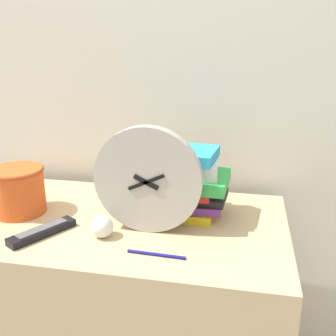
# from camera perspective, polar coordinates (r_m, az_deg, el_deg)

# --- Properties ---
(wall_back) EXTENTS (6.00, 0.04, 2.40)m
(wall_back) POSITION_cam_1_polar(r_m,az_deg,el_deg) (1.40, -5.49, 16.83)
(wall_back) COLOR silver
(wall_back) RESTS_ON ground_plane
(desk) EXTENTS (1.07, 0.55, 0.73)m
(desk) POSITION_cam_1_polar(r_m,az_deg,el_deg) (1.38, -8.72, -20.93)
(desk) COLOR tan
(desk) RESTS_ON ground_plane
(desk_clock) EXTENTS (0.29, 0.04, 0.29)m
(desk_clock) POSITION_cam_1_polar(r_m,az_deg,el_deg) (1.04, -2.98, -1.79)
(desk_clock) COLOR #B7B2A8
(desk_clock) RESTS_ON desk
(book_stack) EXTENTS (0.24, 0.19, 0.21)m
(book_stack) POSITION_cam_1_polar(r_m,az_deg,el_deg) (1.16, 2.52, -2.01)
(book_stack) COLOR yellow
(book_stack) RESTS_ON desk
(basket) EXTENTS (0.16, 0.16, 0.14)m
(basket) POSITION_cam_1_polar(r_m,az_deg,el_deg) (1.26, -20.96, -2.84)
(basket) COLOR #E05623
(basket) RESTS_ON desk
(tv_remote) EXTENTS (0.13, 0.18, 0.02)m
(tv_remote) POSITION_cam_1_polar(r_m,az_deg,el_deg) (1.12, -17.78, -8.79)
(tv_remote) COLOR black
(tv_remote) RESTS_ON desk
(crumpled_paper_ball) EXTENTS (0.06, 0.06, 0.06)m
(crumpled_paper_ball) POSITION_cam_1_polar(r_m,az_deg,el_deg) (1.07, -9.54, -8.38)
(crumpled_paper_ball) COLOR white
(crumpled_paper_ball) RESTS_ON desk
(pen) EXTENTS (0.15, 0.01, 0.01)m
(pen) POSITION_cam_1_polar(r_m,az_deg,el_deg) (0.98, -1.70, -12.42)
(pen) COLOR navy
(pen) RESTS_ON desk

